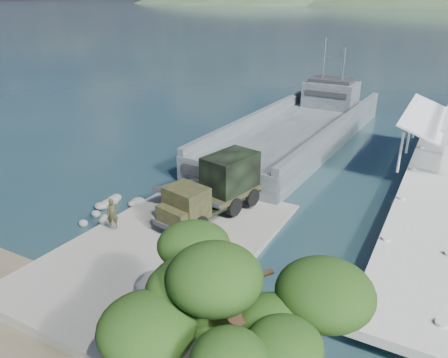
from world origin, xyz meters
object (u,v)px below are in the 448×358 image
landing_craft (297,135)px  overhang_tree (229,308)px  pier (438,158)px  military_truck (217,187)px  soldier (113,219)px

landing_craft → overhang_tree: bearing=-71.9°
pier → overhang_tree: overhang_tree is taller
pier → military_truck: bearing=-129.1°
pier → overhang_tree: (-4.41, -28.39, 3.72)m
military_truck → soldier: size_ratio=4.41×
pier → landing_craft: size_ratio=1.27×
military_truck → pier: bearing=63.3°
soldier → overhang_tree: 14.95m
military_truck → landing_craft: bearing=104.9°
overhang_tree → landing_craft: bearing=105.5°
soldier → landing_craft: bearing=47.9°
pier → soldier: size_ratio=23.35×
soldier → overhang_tree: (12.05, -7.94, 3.88)m
landing_craft → military_truck: 18.20m
landing_craft → military_truck: size_ratio=4.15×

